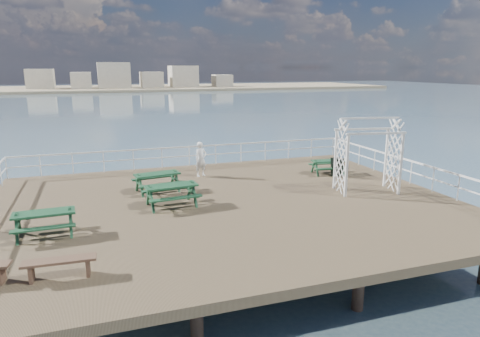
% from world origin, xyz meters
% --- Properties ---
extents(ground, '(18.00, 14.00, 0.30)m').
position_xyz_m(ground, '(0.00, 0.00, -0.15)').
color(ground, brown).
rests_on(ground, ground).
extents(sea_backdrop, '(300.00, 300.00, 9.20)m').
position_xyz_m(sea_backdrop, '(12.54, 134.07, -0.51)').
color(sea_backdrop, '#455F74').
rests_on(sea_backdrop, ground).
extents(railing, '(17.77, 13.76, 1.10)m').
position_xyz_m(railing, '(-0.07, 2.57, 0.87)').
color(railing, silver).
rests_on(railing, ground).
extents(picnic_table_a, '(2.11, 1.76, 0.96)m').
position_xyz_m(picnic_table_a, '(-2.11, 0.26, 0.61)').
color(picnic_table_a, '#143822').
rests_on(picnic_table_a, ground).
extents(picnic_table_b, '(2.10, 1.80, 0.92)m').
position_xyz_m(picnic_table_b, '(-2.34, 2.43, 0.59)').
color(picnic_table_b, '#143822').
rests_on(picnic_table_b, ground).
extents(picnic_table_c, '(1.78, 1.51, 0.79)m').
position_xyz_m(picnic_table_c, '(6.19, 2.86, 0.50)').
color(picnic_table_c, '#143822').
rests_on(picnic_table_c, ground).
extents(picnic_table_d, '(1.89, 1.55, 0.89)m').
position_xyz_m(picnic_table_d, '(-6.42, -1.41, 0.57)').
color(picnic_table_d, '#143822').
rests_on(picnic_table_d, ground).
extents(flat_bench_far, '(1.79, 0.50, 0.51)m').
position_xyz_m(flat_bench_far, '(-5.78, -4.61, 0.38)').
color(flat_bench_far, brown).
rests_on(flat_bench_far, ground).
extents(trellis_arbor, '(2.77, 1.81, 3.19)m').
position_xyz_m(trellis_arbor, '(6.17, -0.39, 1.42)').
color(trellis_arbor, silver).
rests_on(trellis_arbor, ground).
extents(sandwich_board, '(0.65, 0.55, 0.92)m').
position_xyz_m(sandwich_board, '(6.36, 2.29, 0.45)').
color(sandwich_board, black).
rests_on(sandwich_board, ground).
extents(person, '(0.72, 0.58, 1.70)m').
position_xyz_m(person, '(0.07, 4.44, 0.85)').
color(person, white).
rests_on(person, ground).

